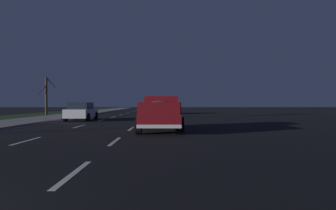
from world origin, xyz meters
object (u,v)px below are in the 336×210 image
(pickup_truck, at_px, (161,112))
(sedan_white, at_px, (81,111))
(bare_tree_far, at_px, (46,95))
(sedan_black, at_px, (162,108))

(pickup_truck, xyz_separation_m, sedan_white, (8.90, 6.88, -0.20))
(pickup_truck, bearing_deg, bare_tree_far, 35.89)
(pickup_truck, distance_m, bare_tree_far, 24.63)
(pickup_truck, relative_size, sedan_black, 1.23)
(sedan_black, height_order, sedan_white, same)
(sedan_white, bearing_deg, sedan_black, -25.16)
(sedan_white, height_order, bare_tree_far, bare_tree_far)
(sedan_black, height_order, bare_tree_far, bare_tree_far)
(sedan_black, bearing_deg, sedan_white, 154.84)
(sedan_black, xyz_separation_m, bare_tree_far, (-3.26, 14.24, 1.65))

